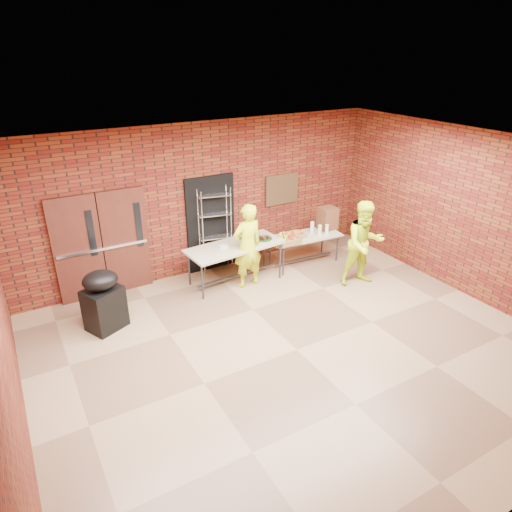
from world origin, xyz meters
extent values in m
cube|color=brown|center=(0.00, 0.00, -0.02)|extent=(8.00, 7.00, 0.04)
cube|color=silver|center=(0.00, 0.00, 3.22)|extent=(8.00, 7.00, 0.04)
cube|color=maroon|center=(0.00, 3.52, 1.60)|extent=(8.00, 0.04, 3.20)
cube|color=maroon|center=(4.02, 0.00, 1.60)|extent=(0.04, 7.00, 3.20)
cube|color=#471D14|center=(-2.65, 3.44, 1.05)|extent=(0.88, 0.08, 2.10)
cube|color=#471D14|center=(-1.75, 3.44, 1.05)|extent=(0.88, 0.08, 2.10)
cube|color=black|center=(-2.37, 3.39, 1.35)|extent=(0.12, 0.02, 0.90)
cube|color=black|center=(-1.47, 3.39, 1.35)|extent=(0.12, 0.02, 0.90)
cube|color=silver|center=(-2.20, 3.38, 1.00)|extent=(1.70, 0.04, 0.05)
cube|color=black|center=(0.10, 3.46, 1.05)|extent=(1.10, 0.06, 2.10)
cube|color=#442C1B|center=(1.90, 3.45, 1.55)|extent=(0.85, 0.04, 0.70)
cube|color=tan|center=(0.24, 2.62, 0.80)|extent=(2.08, 1.02, 0.04)
cube|color=#333339|center=(0.24, 2.62, 0.13)|extent=(1.79, 0.20, 0.03)
cylinder|color=#333339|center=(-0.65, 2.96, 0.39)|extent=(0.04, 0.04, 0.78)
cylinder|color=#333339|center=(1.14, 2.96, 0.39)|extent=(0.04, 0.04, 0.78)
cylinder|color=#333339|center=(-0.65, 2.29, 0.39)|extent=(0.04, 0.04, 0.78)
cylinder|color=#333339|center=(1.14, 2.29, 0.39)|extent=(0.04, 0.04, 0.78)
cube|color=tan|center=(2.00, 2.63, 0.66)|extent=(1.70, 0.80, 0.04)
cube|color=#333339|center=(2.00, 2.63, 0.11)|extent=(1.47, 0.14, 0.03)
cylinder|color=#333339|center=(1.26, 2.91, 0.32)|extent=(0.03, 0.03, 0.64)
cylinder|color=#333339|center=(2.73, 2.91, 0.32)|extent=(0.03, 0.03, 0.64)
cylinder|color=#333339|center=(1.26, 2.36, 0.32)|extent=(0.03, 0.03, 0.64)
cylinder|color=#333339|center=(2.73, 2.36, 0.32)|extent=(0.03, 0.03, 0.64)
cube|color=#9F7440|center=(1.29, 2.53, 0.71)|extent=(0.44, 0.34, 0.07)
cube|color=#9F7440|center=(1.73, 2.65, 0.71)|extent=(0.42, 0.33, 0.07)
cube|color=#9F7440|center=(1.44, 2.49, 0.72)|extent=(0.50, 0.39, 0.08)
cylinder|color=#124318|center=(0.92, 2.63, 0.83)|extent=(0.38, 0.38, 0.01)
cube|color=white|center=(-0.02, 2.63, 0.86)|extent=(0.17, 0.11, 0.06)
cube|color=brown|center=(2.69, 2.72, 0.93)|extent=(0.39, 0.35, 0.51)
cylinder|color=white|center=(2.30, 2.48, 0.80)|extent=(0.08, 0.08, 0.24)
cylinder|color=white|center=(2.48, 2.46, 0.79)|extent=(0.07, 0.07, 0.22)
cylinder|color=white|center=(2.25, 2.70, 0.81)|extent=(0.09, 0.09, 0.26)
cube|color=black|center=(-2.53, 2.22, 0.39)|extent=(0.76, 0.71, 0.77)
ellipsoid|color=black|center=(-2.53, 2.22, 0.94)|extent=(0.76, 0.71, 0.33)
imported|color=#CEEF1A|center=(0.39, 2.36, 0.88)|extent=(0.67, 0.46, 1.77)
imported|color=#CEEF1A|center=(2.49, 1.27, 0.89)|extent=(0.99, 0.85, 1.78)
camera|label=1|loc=(-3.64, -4.98, 4.56)|focal=32.00mm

